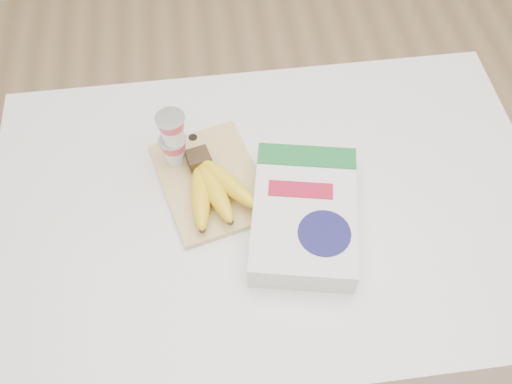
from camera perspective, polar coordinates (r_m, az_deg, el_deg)
room at (r=0.87m, az=2.03°, el=15.50°), size 4.00×4.00×4.00m
table at (r=1.61m, az=1.07°, el=-9.82°), size 1.19×0.79×0.89m
cutting_board at (r=1.24m, az=-4.53°, el=1.10°), size 0.27×0.32×0.01m
bananas at (r=1.19m, az=-4.35°, el=0.50°), size 0.15×0.21×0.07m
yogurt_stack at (r=1.21m, az=-8.33°, el=5.34°), size 0.06×0.06×0.14m
cereal_box at (r=1.16m, az=4.85°, el=-2.24°), size 0.26×0.34×0.07m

